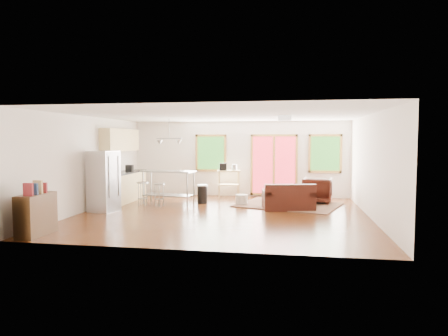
% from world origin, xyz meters
% --- Properties ---
extents(floor, '(7.50, 7.00, 0.02)m').
position_xyz_m(floor, '(0.00, 0.00, -0.01)').
color(floor, '#3B1B0A').
rests_on(floor, ground).
extents(ceiling, '(7.50, 7.00, 0.02)m').
position_xyz_m(ceiling, '(0.00, 0.00, 2.61)').
color(ceiling, white).
rests_on(ceiling, ground).
extents(back_wall, '(7.50, 0.02, 2.60)m').
position_xyz_m(back_wall, '(0.00, 3.51, 1.30)').
color(back_wall, silver).
rests_on(back_wall, ground).
extents(left_wall, '(0.02, 7.00, 2.60)m').
position_xyz_m(left_wall, '(-3.76, 0.00, 1.30)').
color(left_wall, silver).
rests_on(left_wall, ground).
extents(right_wall, '(0.02, 7.00, 2.60)m').
position_xyz_m(right_wall, '(3.76, 0.00, 1.30)').
color(right_wall, silver).
rests_on(right_wall, ground).
extents(front_wall, '(7.50, 0.02, 2.60)m').
position_xyz_m(front_wall, '(0.00, -3.51, 1.30)').
color(front_wall, silver).
rests_on(front_wall, ground).
extents(window_left, '(1.10, 0.05, 1.30)m').
position_xyz_m(window_left, '(-1.00, 3.46, 1.50)').
color(window_left, '#26581C').
rests_on(window_left, back_wall).
extents(french_doors, '(1.60, 0.05, 2.10)m').
position_xyz_m(french_doors, '(1.20, 3.46, 1.10)').
color(french_doors, '#B5232F').
rests_on(french_doors, back_wall).
extents(window_right, '(1.10, 0.05, 1.30)m').
position_xyz_m(window_right, '(2.90, 3.46, 1.50)').
color(window_right, '#26581C').
rests_on(window_right, back_wall).
extents(rug, '(3.38, 2.96, 0.03)m').
position_xyz_m(rug, '(1.71, 1.75, 0.01)').
color(rug, '#4B5B38').
rests_on(rug, floor).
extents(loveseat, '(1.52, 1.04, 0.75)m').
position_xyz_m(loveseat, '(1.72, 0.98, 0.30)').
color(loveseat, black).
rests_on(loveseat, floor).
extents(coffee_table, '(1.14, 0.87, 0.40)m').
position_xyz_m(coffee_table, '(1.92, 1.79, 0.35)').
color(coffee_table, '#3B2512').
rests_on(coffee_table, floor).
extents(armchair, '(0.96, 0.91, 0.88)m').
position_xyz_m(armchair, '(2.59, 2.31, 0.44)').
color(armchair, black).
rests_on(armchair, floor).
extents(ottoman, '(0.73, 0.73, 0.37)m').
position_xyz_m(ottoman, '(1.25, 2.47, 0.18)').
color(ottoman, black).
rests_on(ottoman, floor).
extents(pouf, '(0.44, 0.44, 0.32)m').
position_xyz_m(pouf, '(0.32, 1.57, 0.16)').
color(pouf, beige).
rests_on(pouf, floor).
extents(vase, '(0.22, 0.22, 0.29)m').
position_xyz_m(vase, '(1.90, 1.69, 0.51)').
color(vase, silver).
rests_on(vase, coffee_table).
extents(book, '(0.22, 0.09, 0.30)m').
position_xyz_m(book, '(2.19, 1.78, 0.55)').
color(book, maroon).
rests_on(book, coffee_table).
extents(cabinets, '(0.64, 2.24, 2.30)m').
position_xyz_m(cabinets, '(-3.49, 1.70, 0.93)').
color(cabinets, '#D2B775').
rests_on(cabinets, floor).
extents(refrigerator, '(0.78, 0.77, 1.66)m').
position_xyz_m(refrigerator, '(-3.25, -0.12, 0.83)').
color(refrigerator, '#B7BABC').
rests_on(refrigerator, floor).
extents(island, '(1.69, 0.89, 1.02)m').
position_xyz_m(island, '(-1.91, 1.41, 0.70)').
color(island, '#B7BABC').
rests_on(island, floor).
extents(cup, '(0.16, 0.14, 0.13)m').
position_xyz_m(cup, '(-1.58, 1.47, 1.01)').
color(cup, white).
rests_on(cup, island).
extents(bar_stool_a, '(0.34, 0.34, 0.71)m').
position_xyz_m(bar_stool_a, '(-2.57, 0.97, 0.53)').
color(bar_stool_a, '#B7BABC').
rests_on(bar_stool_a, floor).
extents(bar_stool_b, '(0.42, 0.42, 0.67)m').
position_xyz_m(bar_stool_b, '(-2.07, 0.99, 0.50)').
color(bar_stool_b, '#B7BABC').
rests_on(bar_stool_b, floor).
extents(trash_can, '(0.37, 0.37, 0.58)m').
position_xyz_m(trash_can, '(-0.91, 1.67, 0.29)').
color(trash_can, black).
rests_on(trash_can, floor).
extents(kitchen_cart, '(0.85, 0.64, 1.17)m').
position_xyz_m(kitchen_cart, '(-0.32, 3.05, 0.80)').
color(kitchen_cart, '#D2B775').
rests_on(kitchen_cart, floor).
extents(bookshelf, '(0.41, 0.98, 1.13)m').
position_xyz_m(bookshelf, '(-3.35, -2.94, 0.45)').
color(bookshelf, '#3B2512').
rests_on(bookshelf, floor).
extents(ceiling_flush, '(0.35, 0.35, 0.12)m').
position_xyz_m(ceiling_flush, '(1.60, 0.60, 2.53)').
color(ceiling_flush, white).
rests_on(ceiling_flush, ceiling).
extents(pendant_light, '(0.80, 0.18, 0.79)m').
position_xyz_m(pendant_light, '(-1.90, 1.50, 1.90)').
color(pendant_light, gray).
rests_on(pendant_light, ceiling).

